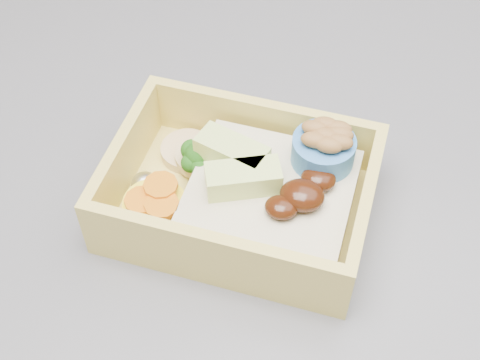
# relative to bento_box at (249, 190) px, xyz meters

# --- Properties ---
(bento_box) EXTENTS (0.19, 0.14, 0.06)m
(bento_box) POSITION_rel_bento_box_xyz_m (0.00, 0.00, 0.00)
(bento_box) COLOR #DBC55A
(bento_box) RESTS_ON island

